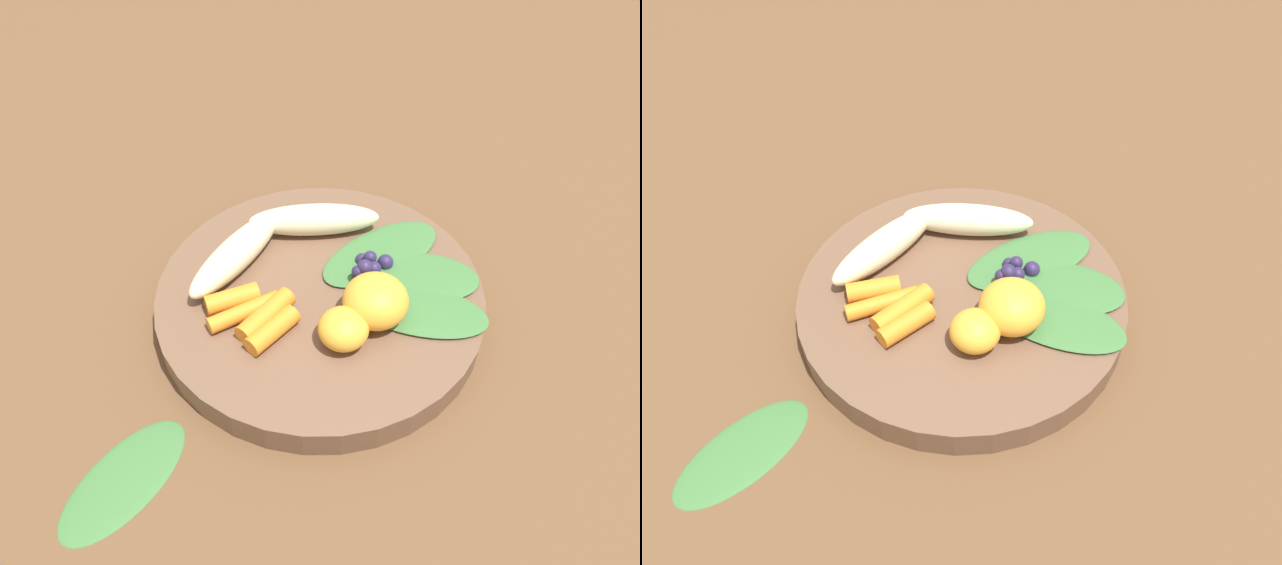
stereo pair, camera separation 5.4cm
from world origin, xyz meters
TOP-DOWN VIEW (x-y plane):
  - ground_plane at (0.00, 0.00)m, footprint 2.40×2.40m
  - bowl at (0.00, 0.00)m, footprint 0.29×0.29m
  - banana_peeled_left at (-0.01, 0.08)m, footprint 0.12×0.04m
  - banana_peeled_right at (0.06, 0.04)m, footprint 0.09×0.12m
  - orange_segment_near at (-0.01, -0.05)m, footprint 0.05×0.05m
  - orange_segment_far at (-0.04, -0.04)m, footprint 0.04×0.04m
  - carrot_front at (-0.05, 0.06)m, footprint 0.05×0.04m
  - carrot_mid_left at (-0.06, 0.04)m, footprint 0.06×0.05m
  - carrot_mid_right at (-0.05, 0.02)m, footprint 0.06×0.03m
  - carrot_rear at (-0.06, 0.01)m, footprint 0.05×0.03m
  - blueberry_pile at (0.03, -0.03)m, footprint 0.04×0.04m
  - kale_leaf_left at (0.02, -0.08)m, footprint 0.08×0.13m
  - kale_leaf_right at (0.05, -0.07)m, footprint 0.09×0.11m
  - kale_leaf_rear at (0.07, -0.03)m, footprint 0.14×0.11m
  - kale_leaf_stray at (-0.21, 0.05)m, footprint 0.12×0.07m

SIDE VIEW (x-z plane):
  - ground_plane at x=0.00m, z-range 0.00..0.00m
  - kale_leaf_stray at x=-0.21m, z-range 0.00..0.01m
  - bowl at x=0.00m, z-range 0.00..0.03m
  - kale_leaf_left at x=0.02m, z-range 0.03..0.03m
  - kale_leaf_right at x=0.05m, z-range 0.03..0.03m
  - kale_leaf_rear at x=0.07m, z-range 0.03..0.03m
  - carrot_mid_left at x=-0.06m, z-range 0.03..0.04m
  - carrot_rear at x=-0.06m, z-range 0.03..0.04m
  - carrot_front at x=-0.05m, z-range 0.03..0.04m
  - carrot_mid_right at x=-0.05m, z-range 0.03..0.04m
  - blueberry_pile at x=0.03m, z-range 0.02..0.05m
  - banana_peeled_left at x=-0.01m, z-range 0.03..0.06m
  - banana_peeled_right at x=0.06m, z-range 0.03..0.06m
  - orange_segment_far at x=-0.04m, z-range 0.03..0.06m
  - orange_segment_near at x=-0.01m, z-range 0.03..0.07m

